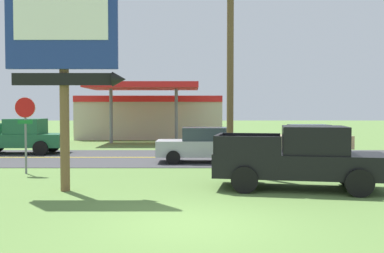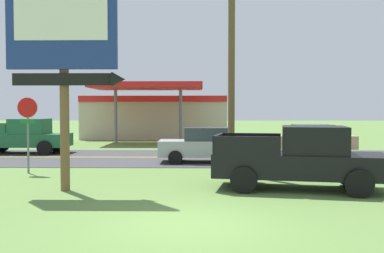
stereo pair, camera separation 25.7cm
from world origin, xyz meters
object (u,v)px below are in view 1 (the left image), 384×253
Objects in this scene: motel_sign at (66,45)px; car_tan_near_lane at (312,139)px; stop_sign at (27,121)px; pickup_green_on_road at (21,137)px; car_silver_far_lane at (204,145)px; utility_pole at (232,60)px; gas_station at (152,116)px; pickup_black_parked_on_lawn at (302,158)px.

car_tan_near_lane is (10.42, 11.27, -3.56)m from motel_sign.
stop_sign reaches higher than pickup_green_on_road.
motel_sign is 9.16m from car_silver_far_lane.
utility_pole is 1.94× the size of car_silver_far_lane.
pickup_green_on_road is (-6.12, -13.36, -0.98)m from gas_station.
gas_station is 2.86× the size of car_silver_far_lane.
utility_pole reaches higher than pickup_black_parked_on_lawn.
pickup_green_on_road is at bearing 117.59° from motel_sign.
pickup_green_on_road is at bearing 140.41° from pickup_black_parked_on_lawn.
gas_station is at bearing 106.03° from pickup_black_parked_on_lawn.
car_silver_far_lane is at bearing 112.98° from pickup_black_parked_on_lawn.
car_tan_near_lane is (3.25, 10.80, -0.13)m from pickup_black_parked_on_lawn.
motel_sign is 1.18× the size of pickup_black_parked_on_lawn.
utility_pole is at bearing -124.38° from car_tan_near_lane.
motel_sign reaches higher than gas_station.
stop_sign is at bearing -179.85° from utility_pole.
stop_sign is 0.70× the size of car_tan_near_lane.
pickup_black_parked_on_lawn is at bearing -18.23° from stop_sign.
stop_sign is 21.13m from gas_station.
pickup_black_parked_on_lawn is (1.92, -3.25, -3.42)m from utility_pole.
pickup_black_parked_on_lawn is at bearing -59.37° from utility_pole.
pickup_black_parked_on_lawn is (6.94, -24.16, -0.98)m from gas_station.
gas_station is 14.72m from pickup_green_on_road.
car_silver_far_lane is at bearing 59.48° from motel_sign.
pickup_green_on_road reaches higher than car_silver_far_lane.
pickup_black_parked_on_lawn is at bearing -106.74° from car_tan_near_lane.
stop_sign is at bearing 161.77° from pickup_black_parked_on_lawn.
pickup_black_parked_on_lawn is at bearing -73.97° from gas_station.
stop_sign reaches higher than car_tan_near_lane.
pickup_black_parked_on_lawn reaches higher than car_tan_near_lane.
gas_station is 2.19× the size of pickup_black_parked_on_lawn.
car_tan_near_lane is (13.03, 7.58, -1.20)m from stop_sign.
motel_sign is 24.75m from gas_station.
pickup_green_on_road is (-3.28, 7.58, -1.06)m from stop_sign.
stop_sign is 0.54× the size of pickup_black_parked_on_lawn.
car_silver_far_lane is (-2.88, 6.80, -0.13)m from pickup_black_parked_on_lawn.
motel_sign reaches higher than pickup_green_on_road.
gas_station is at bearing 127.34° from car_tan_near_lane.
pickup_black_parked_on_lawn is (7.17, 0.47, -3.42)m from motel_sign.
car_silver_far_lane is at bearing -146.89° from car_tan_near_lane.
car_tan_near_lane is at bearing 55.62° from utility_pole.
stop_sign is 7.86m from car_silver_far_lane.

